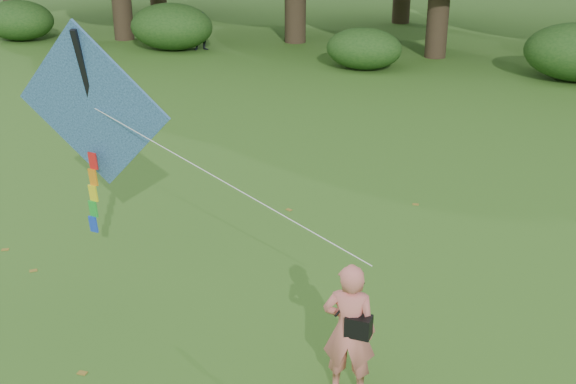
% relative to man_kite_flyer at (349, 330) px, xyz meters
% --- Properties ---
extents(ground, '(100.00, 100.00, 0.00)m').
position_rel_man_kite_flyer_xyz_m(ground, '(-0.57, 0.33, -0.87)').
color(ground, '#265114').
rests_on(ground, ground).
extents(man_kite_flyer, '(0.69, 0.50, 1.74)m').
position_rel_man_kite_flyer_xyz_m(man_kite_flyer, '(0.00, 0.00, 0.00)').
color(man_kite_flyer, '#D86F65').
rests_on(man_kite_flyer, ground).
extents(bystander_left, '(0.91, 0.87, 1.48)m').
position_rel_man_kite_flyer_xyz_m(bystander_left, '(-11.38, 18.43, -0.13)').
color(bystander_left, '#22262D').
rests_on(bystander_left, ground).
extents(crossbody_bag, '(0.43, 0.20, 0.70)m').
position_rel_man_kite_flyer_xyz_m(crossbody_bag, '(0.12, -0.03, 0.11)').
color(crossbody_bag, black).
rests_on(crossbody_bag, ground).
extents(flying_kite, '(5.73, 1.66, 3.27)m').
position_rel_man_kite_flyer_xyz_m(flying_kite, '(-4.18, 1.21, 1.95)').
color(flying_kite, '#2835B0').
rests_on(flying_kite, ground).
extents(shrub_band, '(39.15, 3.22, 1.88)m').
position_rel_man_kite_flyer_xyz_m(shrub_band, '(-1.29, 17.93, -0.01)').
color(shrub_band, '#264919').
rests_on(shrub_band, ground).
extents(fallen_leaves, '(11.35, 9.68, 0.01)m').
position_rel_man_kite_flyer_xyz_m(fallen_leaves, '(-1.57, 3.34, -0.86)').
color(fallen_leaves, olive).
rests_on(fallen_leaves, ground).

